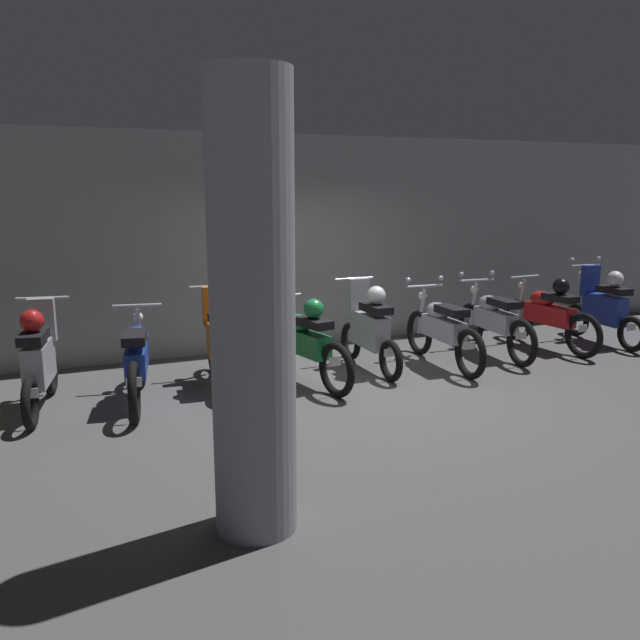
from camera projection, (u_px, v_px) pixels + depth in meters
The scene contains 12 objects.
ground_plane at pixel (361, 390), 7.80m from camera, with size 80.00×80.00×0.00m, color #4C4C4F.
back_wall at pixel (287, 243), 9.76m from camera, with size 17.00×0.30×3.12m, color gray.
motorbike_slot_1 at pixel (39, 359), 7.02m from camera, with size 0.56×1.67×1.18m.
motorbike_slot_2 at pixel (137, 360), 7.28m from camera, with size 0.60×1.93×1.03m.
motorbike_slot_3 at pixel (219, 340), 7.87m from camera, with size 0.56×1.68×1.18m.
motorbike_slot_4 at pixel (305, 342), 7.99m from camera, with size 0.62×1.93×1.08m.
motorbike_slot_5 at pixel (369, 328), 8.58m from camera, with size 0.56×1.68×1.18m.
motorbike_slot_6 at pixel (442, 330), 8.79m from camera, with size 0.59×1.95×1.15m.
motorbike_slot_7 at pixel (494, 321), 9.35m from camera, with size 0.59×1.95×1.15m.
motorbike_slot_8 at pixel (549, 314), 9.73m from camera, with size 0.56×1.95×1.08m.
motorbike_slot_9 at pixel (603, 307), 10.04m from camera, with size 0.59×1.68×1.29m.
support_pillar at pixel (253, 313), 4.37m from camera, with size 0.58×0.58×3.12m, color gray.
Camera 1 is at (-3.34, -6.70, 2.39)m, focal length 36.72 mm.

